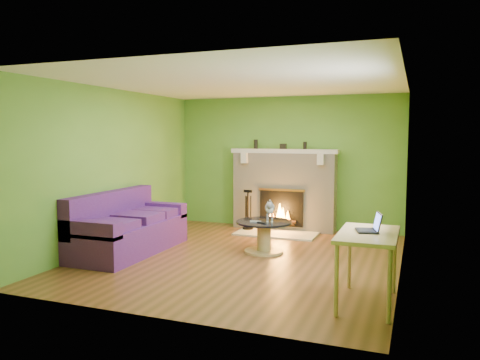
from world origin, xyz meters
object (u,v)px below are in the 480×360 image
object	(u,v)px
coffee_table	(264,234)
desk	(368,241)
sofa	(126,229)
cat	(270,210)

from	to	relation	value
coffee_table	desk	size ratio (longest dim) A/B	0.82
sofa	desk	distance (m)	3.96
desk	sofa	bearing A→B (deg)	164.74
coffee_table	cat	xyz separation A→B (m)	(0.08, 0.05, 0.38)
coffee_table	cat	bearing A→B (deg)	32.01
sofa	coffee_table	world-z (taller)	sofa
cat	desk	bearing A→B (deg)	-63.51
coffee_table	desk	bearing A→B (deg)	-45.33
coffee_table	desk	distance (m)	2.53
desk	cat	size ratio (longest dim) A/B	1.94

